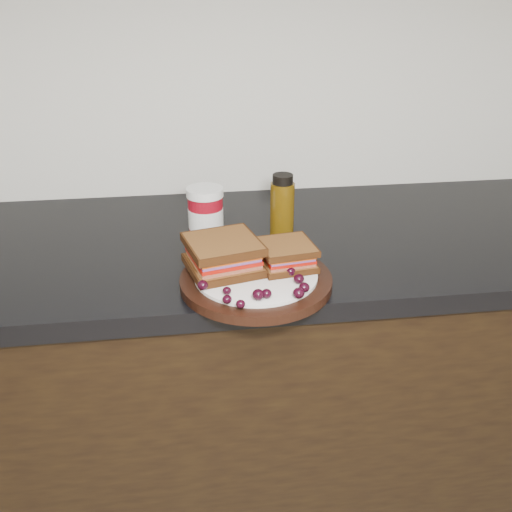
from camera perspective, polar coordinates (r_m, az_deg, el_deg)
The scene contains 27 objects.
wall_back at distance 1.43m, azimuth -10.52°, elevation 23.23°, with size 4.00×0.01×2.70m, color silver.
base_cabinets at distance 1.50m, azimuth -7.96°, elevation -15.14°, with size 3.96×0.58×0.86m, color black.
countertop at distance 1.25m, azimuth -9.22°, elevation 0.56°, with size 3.98×0.60×0.04m, color black.
plate at distance 1.05m, azimuth 0.00°, elevation -2.49°, with size 0.28×0.28×0.02m, color black.
sandwich_left at distance 1.05m, azimuth -3.30°, elevation 0.12°, with size 0.13×0.13×0.06m, color brown, non-canonical shape.
sandwich_right at distance 1.07m, azimuth 3.06°, elevation 0.12°, with size 0.10×0.10×0.04m, color brown, non-canonical shape.
grape_0 at distance 0.99m, azimuth -5.35°, elevation -2.91°, with size 0.02×0.02×0.02m, color black.
grape_1 at distance 0.98m, azimuth -2.93°, elevation -3.49°, with size 0.02×0.02×0.01m, color black.
grape_2 at distance 0.95m, azimuth -2.91°, elevation -4.35°, with size 0.02×0.02×0.02m, color black.
grape_3 at distance 0.94m, azimuth -1.55°, elevation -4.82°, with size 0.02×0.02×0.01m, color black.
grape_4 at distance 0.96m, azimuth 0.22°, elevation -3.88°, with size 0.02×0.02×0.02m, color black.
grape_5 at distance 0.96m, azimuth 1.06°, elevation -3.78°, with size 0.02×0.02×0.02m, color black.
grape_6 at distance 0.97m, azimuth 4.28°, elevation -3.72°, with size 0.02×0.02×0.02m, color black.
grape_7 at distance 0.98m, azimuth 4.85°, elevation -3.15°, with size 0.02×0.02×0.02m, color black.
grape_8 at distance 1.01m, azimuth 4.31°, elevation -2.30°, with size 0.02×0.02×0.02m, color black.
grape_9 at distance 1.03m, azimuth 3.47°, elevation -1.56°, with size 0.02×0.02×0.02m, color black.
grape_10 at distance 1.07m, azimuth 3.59°, elevation -0.57°, with size 0.02×0.02×0.02m, color black.
grape_11 at distance 1.08m, azimuth 2.60°, elevation -0.49°, with size 0.02×0.02×0.01m, color black.
grape_12 at distance 1.09m, azimuth 2.16°, elevation 0.01°, with size 0.02×0.02×0.02m, color black.
grape_13 at distance 1.07m, azimuth -3.80°, elevation -0.56°, with size 0.02×0.02×0.02m, color black.
grape_14 at distance 1.05m, azimuth -4.14°, elevation -1.20°, with size 0.02×0.02×0.01m, color black.
grape_15 at distance 1.02m, azimuth -3.53°, elevation -1.90°, with size 0.02×0.02×0.02m, color black.
grape_16 at distance 1.07m, azimuth -3.12°, elevation -0.50°, with size 0.02×0.02×0.02m, color black.
grape_17 at distance 1.06m, azimuth -3.35°, elevation -0.91°, with size 0.02×0.02×0.02m, color black.
grape_18 at distance 1.04m, azimuth -4.53°, elevation -1.42°, with size 0.02×0.02×0.02m, color black.
condiment_jar at distance 1.23m, azimuth -5.05°, elevation 4.23°, with size 0.08×0.08×0.12m, color maroon.
oil_bottle at distance 1.22m, azimuth 2.63°, elevation 4.93°, with size 0.05×0.05×0.14m, color #493207.
Camera 1 is at (0.05, 0.57, 1.41)m, focal length 40.00 mm.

